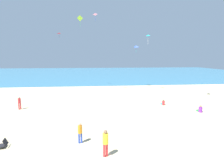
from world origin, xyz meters
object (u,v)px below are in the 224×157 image
person_3 (105,141)px  kite_red (59,33)px  person_0 (80,131)px  kite_pink (95,14)px  kite_blue (136,46)px  person_4 (200,110)px  kite_lime (80,18)px  person_6 (163,103)px  person_1 (19,102)px  kite_teal (148,35)px  beach_chair_far_left (3,144)px

person_3 → kite_red: kite_red is taller
person_0 → kite_pink: (1.03, 15.57, 11.59)m
person_3 → kite_blue: kite_blue is taller
person_3 → person_4: bearing=-85.2°
person_0 → kite_pink: kite_pink is taller
kite_red → kite_pink: bearing=-54.2°
kite_red → kite_lime: bearing=-50.2°
person_3 → person_6: bearing=-66.4°
person_4 → kite_blue: 16.56m
person_3 → kite_pink: kite_pink is taller
kite_red → kite_pink: 13.77m
kite_pink → person_3: bearing=-88.1°
person_1 → kite_teal: 20.52m
person_0 → kite_teal: 20.28m
person_4 → kite_blue: size_ratio=0.53×
person_4 → kite_blue: kite_blue is taller
person_3 → kite_blue: size_ratio=1.13×
kite_teal → kite_pink: bearing=-178.7°
person_4 → kite_red: bearing=31.1°
person_1 → kite_pink: (8.46, 7.69, 11.57)m
person_6 → person_4: bearing=-158.7°
kite_red → kite_lime: kite_lime is taller
beach_chair_far_left → person_4: (16.84, 5.24, 0.03)m
beach_chair_far_left → person_4: bearing=-173.5°
kite_blue → person_1: bearing=-144.0°
person_3 → person_6: (7.57, 9.70, -0.69)m
person_3 → person_6: 12.32m
person_6 → kite_blue: bearing=-19.1°
kite_pink → person_4: bearing=-43.6°
beach_chair_far_left → kite_teal: 23.26m
beach_chair_far_left → kite_blue: (13.32, 19.56, 7.58)m
person_4 → kite_lime: (-13.77, 15.31, 12.54)m
kite_blue → person_3: bearing=-108.0°
kite_teal → person_6: bearing=-92.5°
person_6 → kite_lime: size_ratio=0.33×
person_6 → kite_teal: 11.92m
kite_red → kite_teal: size_ratio=0.77×
kite_lime → person_3: bearing=-81.3°
person_1 → kite_pink: size_ratio=1.18×
kite_blue → kite_teal: size_ratio=0.92×
person_4 → kite_lime: size_ratio=0.38×
person_1 → kite_red: size_ratio=1.21×
person_4 → kite_teal: (-2.48, 10.64, 9.04)m
kite_blue → kite_lime: size_ratio=0.72×
person_6 → kite_blue: 13.71m
person_4 → kite_pink: kite_pink is taller
person_3 → kite_lime: (-3.39, 22.10, 11.89)m
kite_blue → kite_teal: bearing=-74.2°
kite_lime → person_4: bearing=-48.0°
kite_pink → kite_blue: bearing=27.5°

